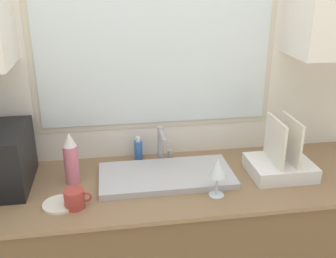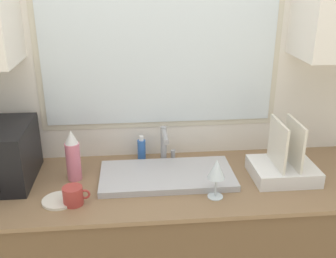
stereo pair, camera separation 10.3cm
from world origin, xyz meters
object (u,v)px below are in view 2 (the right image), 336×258
spray_bottle (73,156)px  wine_glass (217,170)px  dish_rack (283,166)px  faucet (165,143)px  soap_bottle (142,149)px  mug_near_sink (73,196)px

spray_bottle → wine_glass: spray_bottle is taller
wine_glass → dish_rack: bearing=22.1°
wine_glass → faucet: bearing=118.9°
faucet → dish_rack: bearing=-20.2°
wine_glass → soap_bottle: bearing=127.2°
faucet → spray_bottle: (-0.45, -0.13, 0.00)m
spray_bottle → mug_near_sink: 0.24m
mug_near_sink → dish_rack: bearing=8.5°
dish_rack → spray_bottle: (-1.00, 0.08, 0.06)m
spray_bottle → wine_glass: size_ratio=1.37×
faucet → dish_rack: 0.60m
wine_glass → mug_near_sink: bearing=179.9°
dish_rack → wine_glass: 0.40m
faucet → mug_near_sink: (-0.43, -0.35, -0.08)m
dish_rack → soap_bottle: size_ratio=2.25×
dish_rack → spray_bottle: 1.01m
spray_bottle → soap_bottle: (0.33, 0.19, -0.06)m
soap_bottle → wine_glass: 0.52m
faucet → wine_glass: (0.19, -0.35, 0.02)m
spray_bottle → mug_near_sink: bearing=-84.1°
dish_rack → wine_glass: (-0.36, -0.15, 0.07)m
soap_bottle → dish_rack: bearing=-21.5°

